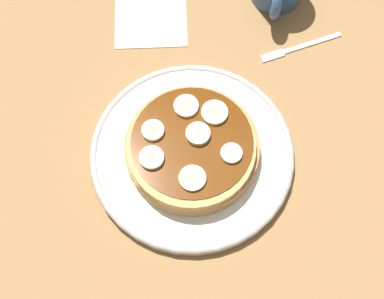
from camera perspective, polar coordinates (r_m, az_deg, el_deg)
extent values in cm
cube|color=olive|center=(77.06, 0.00, -1.19)|extent=(140.00, 140.00, 3.00)
cylinder|color=silver|center=(74.97, 0.00, -0.53)|extent=(27.48, 27.48, 1.51)
torus|color=#A19E96|center=(74.49, 0.00, -0.38)|extent=(27.71, 27.71, 1.06)
cylinder|color=tan|center=(73.77, 0.13, -0.08)|extent=(17.92, 17.92, 1.17)
cylinder|color=#BF7F48|center=(72.82, -0.28, 0.50)|extent=(17.83, 17.83, 1.17)
cylinder|color=tan|center=(71.39, -0.24, 0.24)|extent=(16.75, 16.75, 1.17)
cylinder|color=#592B0A|center=(70.99, 0.00, 0.83)|extent=(15.90, 15.90, 0.16)
cylinder|color=#ECE4C1|center=(71.01, 0.62, 1.60)|extent=(3.18, 3.18, 0.93)
cylinder|color=tan|center=(70.56, 0.62, 1.77)|extent=(0.89, 0.89, 0.08)
cylinder|color=#F1F2BF|center=(72.53, 2.34, 3.80)|extent=(3.54, 3.54, 0.74)
cylinder|color=tan|center=(72.16, 2.35, 3.95)|extent=(0.99, 0.99, 0.08)
cylinder|color=#EEF1BF|center=(70.20, 4.09, -0.42)|extent=(2.78, 2.78, 0.70)
cylinder|color=tan|center=(69.84, 4.11, -0.29)|extent=(0.78, 0.78, 0.08)
cylinder|color=#FEE3B5|center=(71.48, -4.05, 1.95)|extent=(2.95, 2.95, 0.78)
cylinder|color=tan|center=(71.09, -4.08, 2.10)|extent=(0.83, 0.83, 0.08)
cylinder|color=#FCF3C5|center=(68.79, 0.04, -3.01)|extent=(3.43, 3.43, 0.66)
cylinder|color=tan|center=(68.45, 0.04, -2.90)|extent=(0.96, 0.96, 0.08)
cylinder|color=#F8ECC2|center=(72.92, -0.61, 4.47)|extent=(3.30, 3.30, 0.74)
cylinder|color=tan|center=(72.56, -0.62, 4.62)|extent=(0.92, 0.92, 0.08)
cylinder|color=beige|center=(69.91, -4.19, -0.88)|extent=(3.17, 3.17, 0.81)
cylinder|color=tan|center=(69.50, -4.21, -0.74)|extent=(0.89, 0.89, 0.08)
cube|color=beige|center=(87.40, -4.27, 13.44)|extent=(12.92, 12.92, 0.30)
cube|color=silver|center=(86.27, 12.31, 10.73)|extent=(5.23, 8.64, 0.50)
cube|color=silver|center=(83.96, 8.31, 9.59)|extent=(2.80, 3.67, 0.50)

